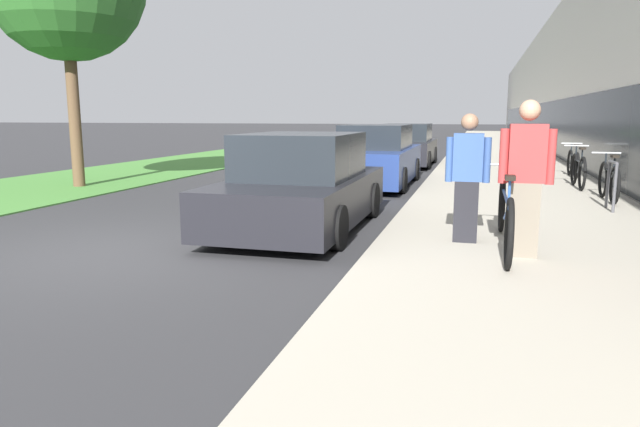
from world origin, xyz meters
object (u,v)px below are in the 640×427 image
object	(u,v)px
tandem_bicycle	(505,215)
vintage_roadster_curbside	(376,158)
cruiser_bike_farthest	(573,163)
person_bystander	(467,178)
parked_sedan_far	(407,147)
person_rider	(526,179)
parked_sedan_curbside	(302,186)
cruiser_bike_nearest	(609,181)
bike_rack_hoop	(612,180)
cruiser_bike_middle	(578,170)

from	to	relation	value
tandem_bicycle	vintage_roadster_curbside	bearing A→B (deg)	111.98
cruiser_bike_farthest	vintage_roadster_curbside	distance (m)	5.25
person_bystander	parked_sedan_far	bearing A→B (deg)	100.31
person_rider	parked_sedan_curbside	size ratio (longest dim) A/B	0.42
tandem_bicycle	parked_sedan_far	bearing A→B (deg)	102.11
cruiser_bike_nearest	parked_sedan_far	world-z (taller)	parked_sedan_far
cruiser_bike_nearest	person_rider	bearing A→B (deg)	-110.71
person_rider	person_bystander	size ratio (longest dim) A/B	1.09
cruiser_bike_farthest	vintage_roadster_curbside	xyz separation A→B (m)	(-4.87, -1.97, 0.18)
tandem_bicycle	cruiser_bike_farthest	xyz separation A→B (m)	(2.05, 8.94, -0.03)
bike_rack_hoop	cruiser_bike_nearest	distance (m)	1.14
bike_rack_hoop	parked_sedan_curbside	distance (m)	5.34
bike_rack_hoop	cruiser_bike_farthest	world-z (taller)	cruiser_bike_farthest
cruiser_bike_middle	tandem_bicycle	bearing A→B (deg)	-105.43
person_rider	parked_sedan_far	world-z (taller)	person_rider
cruiser_bike_nearest	bike_rack_hoop	bearing A→B (deg)	-99.32
person_rider	cruiser_bike_farthest	distance (m)	9.50
parked_sedan_far	person_bystander	bearing A→B (deg)	-79.69
vintage_roadster_curbside	cruiser_bike_nearest	bearing A→B (deg)	-26.22
tandem_bicycle	parked_sedan_curbside	distance (m)	3.18
parked_sedan_curbside	parked_sedan_far	xyz separation A→B (m)	(0.18, 11.80, 0.00)
parked_sedan_curbside	parked_sedan_far	size ratio (longest dim) A/B	0.96
person_bystander	cruiser_bike_middle	world-z (taller)	person_bystander
cruiser_bike_nearest	cruiser_bike_middle	size ratio (longest dim) A/B	0.94
cruiser_bike_nearest	vintage_roadster_curbside	bearing A→B (deg)	153.78
parked_sedan_curbside	person_bystander	bearing A→B (deg)	-20.24
cruiser_bike_farthest	vintage_roadster_curbside	size ratio (longest dim) A/B	0.39
cruiser_bike_nearest	vintage_roadster_curbside	size ratio (longest dim) A/B	0.38
cruiser_bike_nearest	cruiser_bike_farthest	distance (m)	4.36
bike_rack_hoop	person_rider	bearing A→B (deg)	-113.79
cruiser_bike_nearest	cruiser_bike_middle	bearing A→B (deg)	96.46
person_rider	parked_sedan_curbside	bearing A→B (deg)	154.09
person_rider	parked_sedan_far	distance (m)	13.66
person_rider	cruiser_bike_farthest	xyz separation A→B (m)	(1.87, 9.30, -0.52)
cruiser_bike_nearest	parked_sedan_far	size ratio (longest dim) A/B	0.39
cruiser_bike_middle	cruiser_bike_farthest	size ratio (longest dim) A/B	1.03
person_rider	bike_rack_hoop	xyz separation A→B (m)	(1.68, 3.82, -0.38)
tandem_bicycle	cruiser_bike_middle	xyz separation A→B (m)	(1.82, 6.60, -0.02)
parked_sedan_curbside	parked_sedan_far	distance (m)	11.81
vintage_roadster_curbside	tandem_bicycle	bearing A→B (deg)	-68.02
tandem_bicycle	vintage_roadster_curbside	distance (m)	7.52
cruiser_bike_nearest	parked_sedan_curbside	size ratio (longest dim) A/B	0.41
person_bystander	parked_sedan_far	world-z (taller)	person_bystander
person_bystander	bike_rack_hoop	xyz separation A→B (m)	(2.34, 3.21, -0.31)
person_rider	parked_sedan_far	size ratio (longest dim) A/B	0.41
person_rider	parked_sedan_curbside	distance (m)	3.51
bike_rack_hoop	parked_sedan_far	distance (m)	10.59
parked_sedan_far	person_rider	bearing A→B (deg)	-77.46
cruiser_bike_middle	parked_sedan_far	distance (m)	7.86
person_rider	tandem_bicycle	bearing A→B (deg)	117.08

